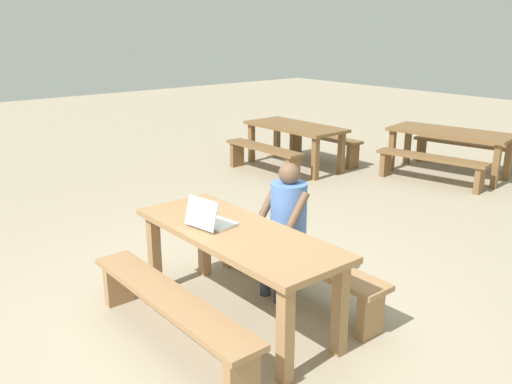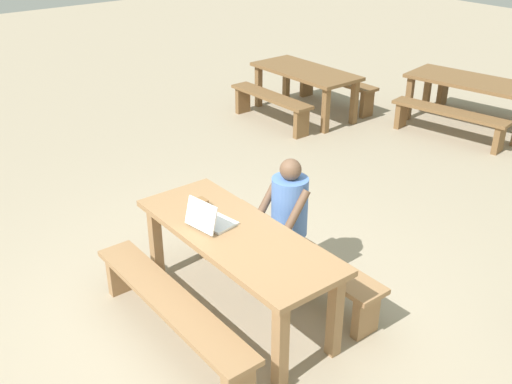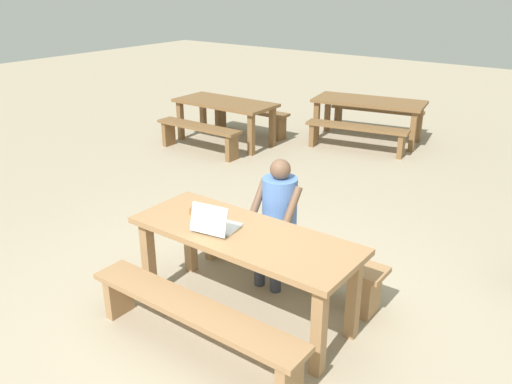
% 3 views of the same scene
% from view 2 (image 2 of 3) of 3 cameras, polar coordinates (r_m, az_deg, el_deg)
% --- Properties ---
extents(ground_plane, '(30.00, 30.00, 0.00)m').
position_cam_2_polar(ground_plane, '(5.17, -1.76, -11.23)').
color(ground_plane, tan).
extents(picnic_table_front, '(1.93, 0.73, 0.78)m').
position_cam_2_polar(picnic_table_front, '(4.80, -1.87, -5.08)').
color(picnic_table_front, '#9E754C').
rests_on(picnic_table_front, ground).
extents(bench_near, '(1.92, 0.30, 0.42)m').
position_cam_2_polar(bench_near, '(4.71, -8.07, -10.95)').
color(bench_near, '#9E754C').
rests_on(bench_near, ground).
extents(bench_far, '(1.92, 0.30, 0.42)m').
position_cam_2_polar(bench_far, '(5.31, 3.66, -5.87)').
color(bench_far, '#9E754C').
rests_on(bench_far, ground).
extents(laptop, '(0.36, 0.35, 0.25)m').
position_cam_2_polar(laptop, '(4.80, -4.44, -2.61)').
color(laptop, white).
rests_on(laptop, picnic_table_front).
extents(small_pouch, '(0.11, 0.08, 0.07)m').
position_cam_2_polar(small_pouch, '(5.11, -5.18, -1.02)').
color(small_pouch, olive).
rests_on(small_pouch, picnic_table_front).
extents(person_seated, '(0.43, 0.42, 1.20)m').
position_cam_2_polar(person_seated, '(5.15, 2.90, -2.10)').
color(person_seated, '#333847').
rests_on(person_seated, ground).
extents(picnic_table_mid, '(1.97, 1.13, 0.72)m').
position_cam_2_polar(picnic_table_mid, '(9.41, 19.91, 9.39)').
color(picnic_table_mid, brown).
rests_on(picnic_table_mid, ground).
extents(bench_mid_south, '(1.70, 0.60, 0.43)m').
position_cam_2_polar(bench_mid_south, '(8.89, 17.89, 6.75)').
color(bench_mid_south, brown).
rests_on(bench_mid_south, ground).
extents(bench_mid_north, '(1.70, 0.60, 0.43)m').
position_cam_2_polar(bench_mid_north, '(10.11, 21.18, 8.60)').
color(bench_mid_north, brown).
rests_on(bench_mid_north, ground).
extents(picnic_table_rear, '(1.75, 0.82, 0.72)m').
position_cam_2_polar(picnic_table_rear, '(9.40, 4.70, 10.88)').
color(picnic_table_rear, brown).
rests_on(picnic_table_rear, ground).
extents(bench_rear_south, '(1.57, 0.32, 0.46)m').
position_cam_2_polar(bench_rear_south, '(9.04, 1.40, 8.50)').
color(bench_rear_south, brown).
rests_on(bench_rear_south, ground).
extents(bench_rear_north, '(1.57, 0.32, 0.46)m').
position_cam_2_polar(bench_rear_north, '(9.95, 7.60, 10.00)').
color(bench_rear_north, brown).
rests_on(bench_rear_north, ground).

